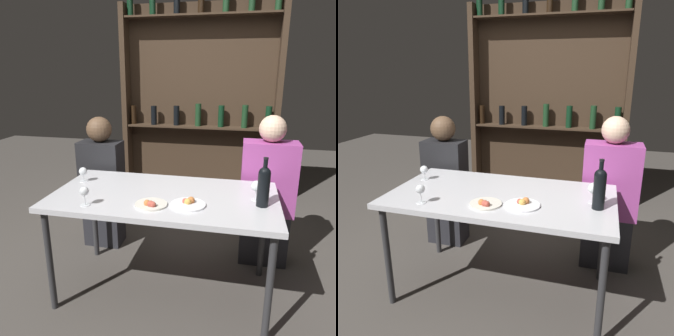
% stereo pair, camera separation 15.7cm
% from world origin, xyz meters
% --- Properties ---
extents(ground_plane, '(10.00, 10.00, 0.00)m').
position_xyz_m(ground_plane, '(0.00, 0.00, 0.00)').
color(ground_plane, '#47423D').
extents(dining_table, '(1.52, 0.82, 0.77)m').
position_xyz_m(dining_table, '(0.00, 0.00, 0.71)').
color(dining_table, silver).
rests_on(dining_table, ground_plane).
extents(wine_rack_wall, '(1.79, 0.21, 2.41)m').
position_xyz_m(wine_rack_wall, '(0.00, 1.78, 1.22)').
color(wine_rack_wall, '#38281C').
rests_on(wine_rack_wall, ground_plane).
extents(wine_bottle, '(0.07, 0.07, 0.31)m').
position_xyz_m(wine_bottle, '(0.64, -0.06, 0.91)').
color(wine_bottle, black).
rests_on(wine_bottle, dining_table).
extents(wine_glass_0, '(0.06, 0.06, 0.12)m').
position_xyz_m(wine_glass_0, '(-0.44, -0.30, 0.86)').
color(wine_glass_0, silver).
rests_on(wine_glass_0, dining_table).
extents(wine_glass_1, '(0.06, 0.06, 0.11)m').
position_xyz_m(wine_glass_1, '(-0.66, 0.12, 0.85)').
color(wine_glass_1, silver).
rests_on(wine_glass_1, dining_table).
extents(wine_glass_2, '(0.07, 0.07, 0.13)m').
position_xyz_m(wine_glass_2, '(0.61, 0.03, 0.87)').
color(wine_glass_2, silver).
rests_on(wine_glass_2, dining_table).
extents(food_plate_0, '(0.22, 0.22, 0.05)m').
position_xyz_m(food_plate_0, '(0.19, -0.15, 0.78)').
color(food_plate_0, white).
rests_on(food_plate_0, dining_table).
extents(food_plate_1, '(0.20, 0.20, 0.05)m').
position_xyz_m(food_plate_1, '(-0.04, -0.21, 0.78)').
color(food_plate_1, silver).
rests_on(food_plate_1, dining_table).
extents(seated_person_left, '(0.37, 0.22, 1.20)m').
position_xyz_m(seated_person_left, '(-0.72, 0.58, 0.57)').
color(seated_person_left, '#26262B').
rests_on(seated_person_left, ground_plane).
extents(seated_person_right, '(0.43, 0.22, 1.26)m').
position_xyz_m(seated_person_right, '(0.73, 0.58, 0.59)').
color(seated_person_right, '#26262B').
rests_on(seated_person_right, ground_plane).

